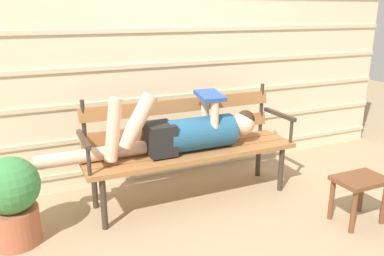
{
  "coord_description": "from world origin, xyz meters",
  "views": [
    {
      "loc": [
        -1.18,
        -2.53,
        1.47
      ],
      "look_at": [
        0.0,
        0.08,
        0.6
      ],
      "focal_mm": 36.3,
      "sensor_mm": 36.0,
      "label": 1
    }
  ],
  "objects_px": {
    "reclining_person": "(184,132)",
    "footstool": "(360,188)",
    "potted_plant": "(12,198)",
    "park_bench": "(189,142)"
  },
  "relations": [
    {
      "from": "reclining_person",
      "to": "footstool",
      "type": "bearing_deg",
      "value": -39.0
    },
    {
      "from": "reclining_person",
      "to": "footstool",
      "type": "xyz_separation_m",
      "value": [
        1.01,
        -0.82,
        -0.31
      ]
    },
    {
      "from": "park_bench",
      "to": "footstool",
      "type": "bearing_deg",
      "value": -43.33
    },
    {
      "from": "park_bench",
      "to": "potted_plant",
      "type": "xyz_separation_m",
      "value": [
        -1.31,
        -0.17,
        -0.15
      ]
    },
    {
      "from": "park_bench",
      "to": "reclining_person",
      "type": "xyz_separation_m",
      "value": [
        -0.07,
        -0.07,
        0.11
      ]
    },
    {
      "from": "reclining_person",
      "to": "footstool",
      "type": "relative_size",
      "value": 4.69
    },
    {
      "from": "reclining_person",
      "to": "potted_plant",
      "type": "bearing_deg",
      "value": -175.39
    },
    {
      "from": "footstool",
      "to": "potted_plant",
      "type": "relative_size",
      "value": 0.61
    },
    {
      "from": "footstool",
      "to": "potted_plant",
      "type": "distance_m",
      "value": 2.36
    },
    {
      "from": "reclining_person",
      "to": "potted_plant",
      "type": "xyz_separation_m",
      "value": [
        -1.24,
        -0.1,
        -0.25
      ]
    }
  ]
}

